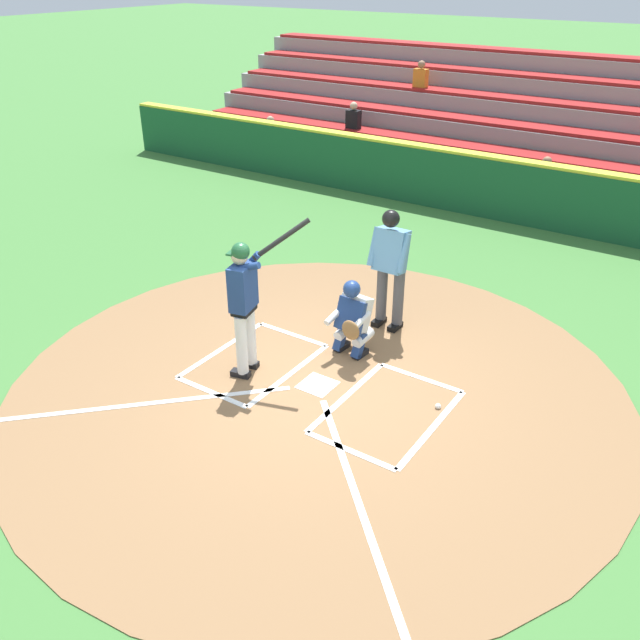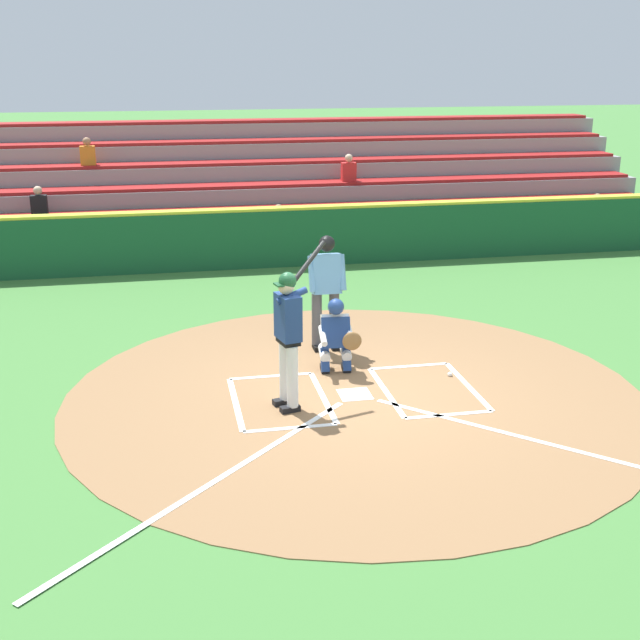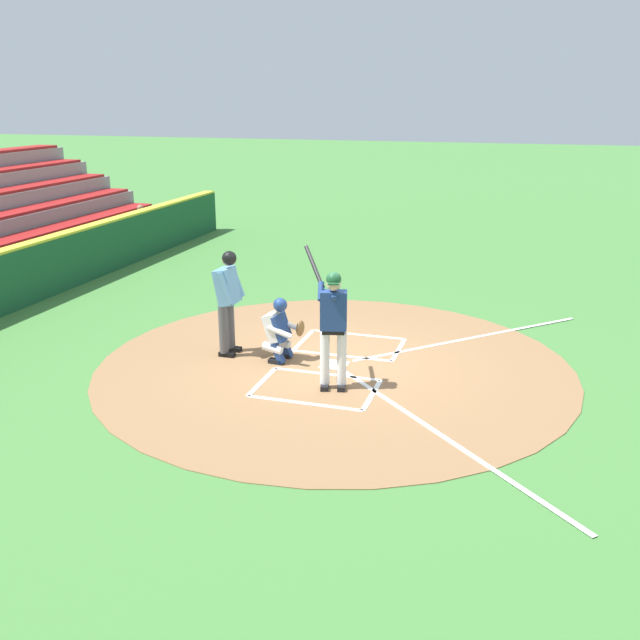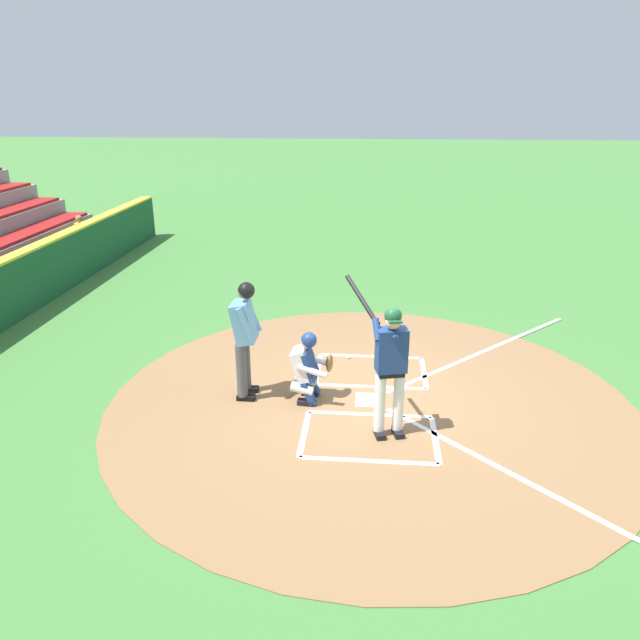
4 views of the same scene
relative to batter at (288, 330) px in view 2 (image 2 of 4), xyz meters
name	(u,v)px [view 2 (image 2 of 4)]	position (x,y,z in m)	size (l,w,h in m)	color
ground_plane	(355,395)	(-0.96, -0.24, -1.10)	(120.00, 120.00, 0.00)	#427A38
dirt_circle	(355,395)	(-0.96, -0.24, -1.09)	(8.00, 8.00, 0.01)	olive
home_plate_and_chalk	(371,421)	(-0.96, 0.64, -1.08)	(7.93, 4.91, 0.01)	white
batter	(288,330)	(0.00, 0.00, 0.00)	(0.84, 0.89, 2.13)	white
catcher	(336,334)	(-0.90, -1.19, -0.51)	(0.59, 0.64, 1.13)	black
plate_umpire	(326,284)	(-0.94, -2.16, -0.02)	(0.58, 0.41, 1.86)	#4C4C51
baseball	(450,374)	(-2.49, -0.65, -1.06)	(0.07, 0.07, 0.07)	white
backstop_wall	(276,237)	(-0.96, -7.74, -0.45)	(22.00, 0.36, 1.31)	#19512D
bleacher_stand	(255,193)	(-0.96, -11.57, -0.10)	(20.00, 5.10, 2.78)	gray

